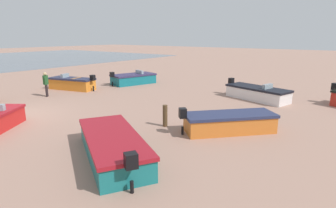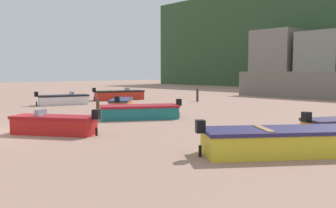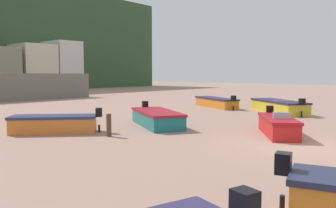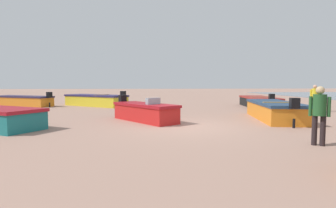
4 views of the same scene
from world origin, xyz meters
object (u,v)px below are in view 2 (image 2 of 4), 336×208
boat_red_8 (54,125)px  mooring_post_near_water (98,107)px  boat_teal_0 (140,112)px  boat_yellow_7 (281,141)px  boat_white_10 (63,100)px  mooring_post_mid_beach (197,95)px  boat_orange_5 (121,104)px  boat_red_4 (119,95)px

boat_red_8 → mooring_post_near_water: (-5.04, 5.32, 0.07)m
boat_teal_0 → boat_yellow_7: size_ratio=0.90×
boat_white_10 → mooring_post_mid_beach: 11.76m
mooring_post_mid_beach → boat_yellow_7: bearing=-40.5°
boat_yellow_7 → mooring_post_near_water: boat_yellow_7 is taller
boat_red_8 → boat_white_10: size_ratio=0.85×
boat_teal_0 → boat_white_10: 11.27m
boat_teal_0 → boat_white_10: (-11.23, 0.95, 0.02)m
mooring_post_mid_beach → boat_orange_5: bearing=-83.1°
boat_yellow_7 → mooring_post_mid_beach: (-15.85, 13.54, 0.15)m
boat_red_4 → boat_red_8: 18.97m
boat_orange_5 → mooring_post_mid_beach: (-1.12, 9.31, 0.18)m
boat_teal_0 → mooring_post_mid_beach: mooring_post_mid_beach is taller
boat_red_4 → boat_red_8: bearing=-26.3°
boat_yellow_7 → boat_white_10: bearing=-151.9°
boat_teal_0 → boat_red_4: boat_red_4 is taller
boat_white_10 → boat_teal_0: bearing=11.2°
boat_yellow_7 → boat_white_10: (-21.34, 3.13, -0.02)m
boat_orange_5 → boat_red_8: boat_red_8 is taller
boat_white_10 → boat_orange_5: bearing=25.4°
boat_yellow_7 → boat_white_10: 21.57m
boat_teal_0 → boat_orange_5: bearing=6.7°
boat_white_10 → boat_yellow_7: bearing=7.7°
boat_yellow_7 → boat_teal_0: bearing=-155.8°
boat_yellow_7 → mooring_post_near_water: bearing=-150.4°
boat_red_4 → boat_white_10: boat_red_4 is taller
boat_teal_0 → boat_yellow_7: (10.11, -2.18, 0.03)m
boat_red_4 → boat_orange_5: bearing=-17.0°
boat_orange_5 → boat_yellow_7: 15.33m
boat_yellow_7 → boat_red_4: bearing=-166.5°
boat_red_8 → mooring_post_near_water: boat_red_8 is taller
boat_teal_0 → boat_red_8: (1.45, -5.86, 0.02)m
boat_red_8 → mooring_post_mid_beach: mooring_post_mid_beach is taller
boat_teal_0 → mooring_post_near_water: boat_teal_0 is taller
boat_red_4 → mooring_post_near_water: size_ratio=5.13×
boat_orange_5 → mooring_post_mid_beach: 9.38m
boat_teal_0 → boat_white_10: size_ratio=1.08×
boat_teal_0 → boat_white_10: boat_white_10 is taller
boat_teal_0 → boat_red_4: size_ratio=0.93×
mooring_post_near_water → boat_orange_5: bearing=111.8°
boat_orange_5 → boat_white_10: 6.69m
mooring_post_mid_beach → boat_red_4: bearing=-147.8°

